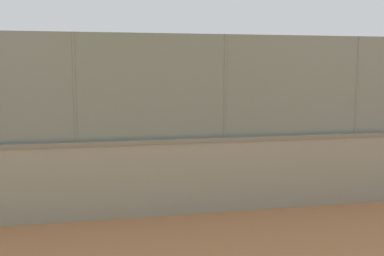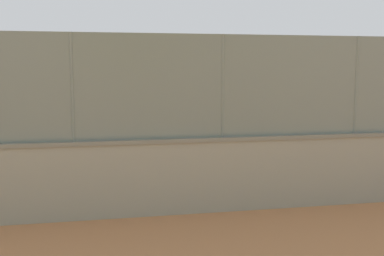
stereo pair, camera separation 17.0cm
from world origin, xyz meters
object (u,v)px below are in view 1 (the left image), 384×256
Objects in this scene: player_at_service_line at (108,123)px; sports_ball at (83,111)px; player_baseline_waiting at (283,146)px; spare_ball_by_wall at (171,198)px.

player_at_service_line reaches higher than sports_ball.
player_baseline_waiting is (-4.40, 6.36, -0.00)m from player_at_service_line.
player_at_service_line is 1.55m from sports_ball.
player_baseline_waiting reaches higher than player_at_service_line.
player_at_service_line is 7.85m from spare_ball_by_wall.
sports_ball reaches higher than spare_ball_by_wall.
sports_ball is 0.78× the size of spare_ball_by_wall.
player_at_service_line is at bearing -82.49° from spare_ball_by_wall.
sports_ball is 7.08m from spare_ball_by_wall.
sports_ball is (5.33, -5.27, 0.59)m from player_baseline_waiting.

